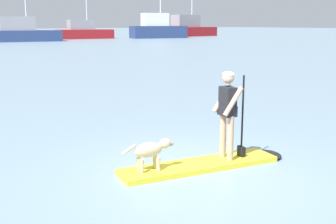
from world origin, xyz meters
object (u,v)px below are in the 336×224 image
object	(u,v)px
person_paddler	(228,109)
dog	(151,150)
paddleboard	(210,163)
moored_boat_port	(157,29)
moored_boat_center	(84,31)
moored_boat_outer	(188,28)
moored_boat_far_port	(22,32)

from	to	relation	value
person_paddler	dog	size ratio (longest dim) A/B	1.71
paddleboard	moored_boat_port	xyz separation A→B (m)	(39.26, 58.04, 1.60)
moored_boat_center	moored_boat_outer	bearing A→B (deg)	0.42
paddleboard	moored_boat_port	world-z (taller)	moored_boat_port
moored_boat_outer	paddleboard	bearing A→B (deg)	-128.62
moored_boat_port	moored_boat_outer	distance (m)	12.01
person_paddler	moored_boat_far_port	bearing A→B (deg)	75.74
moored_boat_outer	dog	bearing A→B (deg)	-129.38
moored_boat_far_port	paddleboard	bearing A→B (deg)	-104.62
paddleboard	dog	bearing A→B (deg)	169.03
moored_boat_center	moored_boat_port	distance (m)	12.93
dog	moored_boat_center	world-z (taller)	moored_boat_center
moored_boat_port	moored_boat_far_port	bearing A→B (deg)	-178.63
paddleboard	moored_boat_port	size ratio (longest dim) A/B	0.28
paddleboard	moored_boat_center	bearing A→B (deg)	66.54
person_paddler	moored_boat_center	bearing A→B (deg)	66.85
paddleboard	moored_boat_center	world-z (taller)	moored_boat_center
paddleboard	person_paddler	xyz separation A→B (m)	(0.36, -0.07, 1.03)
person_paddler	moored_boat_port	bearing A→B (deg)	56.21
moored_boat_far_port	moored_boat_outer	world-z (taller)	moored_boat_far_port
moored_boat_port	moored_boat_outer	world-z (taller)	moored_boat_port
person_paddler	moored_boat_port	xyz separation A→B (m)	(38.89, 58.11, 0.57)
moored_boat_far_port	moored_boat_port	distance (m)	24.28
moored_boat_port	dog	bearing A→B (deg)	-124.98
person_paddler	dog	xyz separation A→B (m)	(-1.56, 0.30, -0.62)
dog	moored_boat_center	size ratio (longest dim) A/B	0.08
paddleboard	dog	world-z (taller)	dog
dog	moored_boat_port	distance (m)	70.56
moored_boat_outer	moored_boat_center	bearing A→B (deg)	-179.58
paddleboard	dog	xyz separation A→B (m)	(-1.19, 0.23, 0.41)
moored_boat_far_port	moored_boat_port	size ratio (longest dim) A/B	1.00
paddleboard	moored_boat_center	xyz separation A→B (m)	(27.22, 62.73, 1.18)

